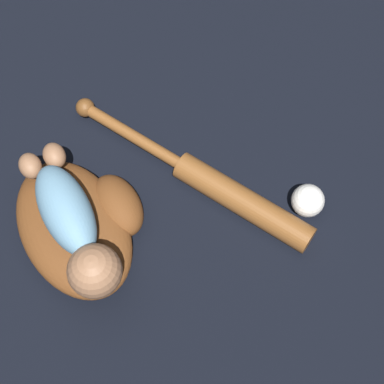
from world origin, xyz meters
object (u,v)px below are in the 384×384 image
object	(u,v)px
baseball	(308,201)
baby_figure	(73,226)
baseball_bat	(218,187)
baseball_glove	(81,224)

from	to	relation	value
baseball	baby_figure	bearing A→B (deg)	-115.92
baseball_bat	baseball	size ratio (longest dim) A/B	8.25
baseball_glove	baseball_bat	size ratio (longest dim) A/B	0.61
baseball_bat	baseball_glove	bearing A→B (deg)	-110.07
baseball_glove	baby_figure	world-z (taller)	baby_figure
baseball_glove	baseball	distance (m)	0.47
baseball_glove	baseball	bearing A→B (deg)	59.00
baseball_glove	baseball_bat	xyz separation A→B (m)	(0.10, 0.28, -0.01)
baby_figure	baseball_bat	world-z (taller)	baby_figure
baseball_glove	baby_figure	bearing A→B (deg)	-33.97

